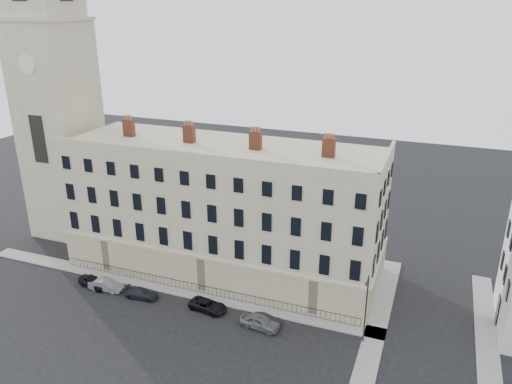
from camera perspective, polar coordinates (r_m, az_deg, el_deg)
ground at (r=49.92m, az=-2.94°, el=-15.88°), size 160.00×160.00×0.00m
terrace at (r=57.89m, az=-3.74°, el=-1.90°), size 36.22×12.22×17.00m
church_tower at (r=69.55m, az=-21.87°, el=10.13°), size 8.00×8.13×44.00m
pavement_terrace at (r=57.53m, az=-10.21°, el=-10.69°), size 48.00×2.00×0.12m
pavement_east_return at (r=53.62m, az=13.92°, el=-13.58°), size 2.00×24.00×0.12m
pavement_adjacent at (r=55.56m, az=24.75°, el=-13.74°), size 2.00×20.00×0.12m
railings at (r=55.83m, az=-6.43°, el=-10.93°), size 35.00×0.04×0.96m
car_a at (r=59.42m, az=-18.07°, el=-9.72°), size 3.96×2.13×1.28m
car_b at (r=58.40m, az=-16.75°, el=-10.14°), size 3.95×1.63×1.27m
car_c at (r=56.12m, az=-12.96°, el=-11.21°), size 3.86×1.82×1.09m
car_d at (r=53.01m, az=-5.52°, el=-12.77°), size 4.26×2.35×1.13m
car_e at (r=50.22m, az=0.47°, el=-14.63°), size 4.14×1.99×1.36m
car_f at (r=50.65m, az=0.94°, el=-14.46°), size 3.49×1.57×1.11m
streetlamp at (r=47.55m, az=12.45°, el=-12.68°), size 0.16×1.54×7.14m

